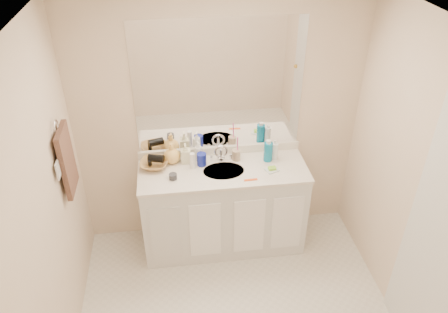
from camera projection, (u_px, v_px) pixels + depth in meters
ceiling at (249, 38)px, 2.23m from camera, size 2.60×2.60×0.02m
wall_back at (219, 123)px, 3.97m from camera, size 2.60×0.02×2.40m
wall_left at (40, 235)px, 2.74m from camera, size 0.02×2.60×2.40m
wall_right at (428, 201)px, 3.03m from camera, size 0.02×2.60×2.40m
vanity_cabinet at (223, 209)px, 4.16m from camera, size 1.50×0.55×0.85m
countertop at (223, 171)px, 3.92m from camera, size 1.52×0.57×0.03m
backsplash at (220, 150)px, 4.11m from camera, size 1.52×0.03×0.08m
sink_basin at (224, 172)px, 3.90m from camera, size 0.37×0.37×0.02m
faucet at (221, 155)px, 4.02m from camera, size 0.02×0.02×0.11m
mirror at (219, 87)px, 3.77m from camera, size 1.48×0.01×1.20m
blue_mug at (202, 159)px, 3.94m from camera, size 0.09×0.09×0.12m
tan_cup at (236, 155)px, 4.02m from camera, size 0.09×0.09×0.10m
toothbrush at (237, 146)px, 3.97m from camera, size 0.02×0.04×0.19m
mouthwash_bottle at (268, 152)px, 3.99m from camera, size 0.10×0.10×0.19m
clear_pump_bottle at (274, 151)px, 4.02m from camera, size 0.06×0.06×0.16m
soap_dish at (272, 170)px, 3.89m from camera, size 0.14×0.12×0.01m
green_soap at (272, 168)px, 3.88m from camera, size 0.07×0.05×0.02m
orange_comb at (251, 180)px, 3.78m from camera, size 0.12×0.03×0.00m
dark_jar at (173, 176)px, 3.78m from camera, size 0.09×0.09×0.05m
extra_white_bottle at (193, 161)px, 3.90m from camera, size 0.05×0.05×0.15m
soap_bottle_white at (198, 151)px, 3.99m from camera, size 0.09×0.09×0.20m
soap_bottle_cream at (186, 153)px, 3.96m from camera, size 0.09×0.09×0.19m
soap_bottle_yellow at (172, 153)px, 3.96m from camera, size 0.17×0.17×0.19m
wicker_basket at (154, 164)px, 3.93m from camera, size 0.29×0.29×0.06m
hair_dryer at (156, 158)px, 3.90m from camera, size 0.15×0.11×0.07m
towel_ring at (56, 127)px, 3.20m from camera, size 0.01×0.11×0.11m
hand_towel at (67, 160)px, 3.37m from camera, size 0.04×0.32×0.55m
switch_plate at (58, 170)px, 3.17m from camera, size 0.01×0.08×0.13m
door at (442, 253)px, 2.89m from camera, size 0.02×0.82×2.00m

